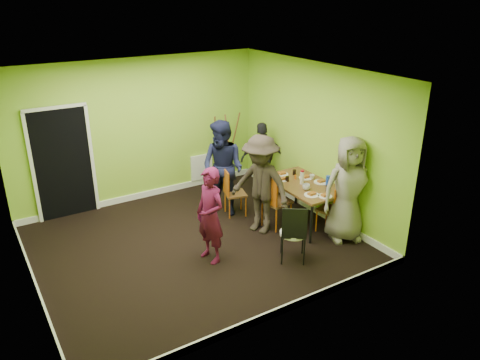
{
  "coord_description": "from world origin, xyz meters",
  "views": [
    {
      "loc": [
        -2.95,
        -6.2,
        3.96
      ],
      "look_at": [
        0.9,
        0.0,
        0.96
      ],
      "focal_mm": 35.0,
      "sensor_mm": 36.0,
      "label": 1
    }
  ],
  "objects_px": {
    "person_left_far": "(223,169)",
    "chair_back_end": "(262,165)",
    "chair_front_end": "(334,207)",
    "easel": "(226,150)",
    "dining_table": "(304,186)",
    "person_standing": "(210,216)",
    "thermos": "(302,178)",
    "person_front_end": "(348,189)",
    "chair_left_far": "(231,190)",
    "person_back_end": "(262,158)",
    "chair_bentwood": "(294,231)",
    "chair_left_near": "(273,198)",
    "person_left_near": "(260,185)",
    "orange_bottle": "(295,177)",
    "blue_bottle": "(328,181)"
  },
  "relations": [
    {
      "from": "chair_left_near",
      "to": "blue_bottle",
      "type": "height_order",
      "value": "chair_left_near"
    },
    {
      "from": "chair_front_end",
      "to": "person_left_far",
      "type": "distance_m",
      "value": 2.12
    },
    {
      "from": "blue_bottle",
      "to": "chair_left_far",
      "type": "bearing_deg",
      "value": 136.08
    },
    {
      "from": "person_left_far",
      "to": "person_back_end",
      "type": "xyz_separation_m",
      "value": [
        1.16,
        0.41,
        -0.14
      ]
    },
    {
      "from": "person_standing",
      "to": "person_front_end",
      "type": "height_order",
      "value": "person_front_end"
    },
    {
      "from": "chair_back_end",
      "to": "chair_front_end",
      "type": "xyz_separation_m",
      "value": [
        0.13,
        -2.0,
        -0.15
      ]
    },
    {
      "from": "chair_back_end",
      "to": "orange_bottle",
      "type": "bearing_deg",
      "value": 67.76
    },
    {
      "from": "chair_front_end",
      "to": "chair_bentwood",
      "type": "height_order",
      "value": "chair_bentwood"
    },
    {
      "from": "chair_bentwood",
      "to": "person_front_end",
      "type": "relative_size",
      "value": 0.53
    },
    {
      "from": "easel",
      "to": "chair_back_end",
      "type": "bearing_deg",
      "value": -70.92
    },
    {
      "from": "person_front_end",
      "to": "blue_bottle",
      "type": "bearing_deg",
      "value": 102.97
    },
    {
      "from": "dining_table",
      "to": "chair_back_end",
      "type": "bearing_deg",
      "value": 88.19
    },
    {
      "from": "chair_left_near",
      "to": "person_standing",
      "type": "relative_size",
      "value": 0.67
    },
    {
      "from": "person_standing",
      "to": "orange_bottle",
      "type": "bearing_deg",
      "value": 93.66
    },
    {
      "from": "dining_table",
      "to": "chair_bentwood",
      "type": "relative_size",
      "value": 1.56
    },
    {
      "from": "thermos",
      "to": "person_front_end",
      "type": "distance_m",
      "value": 0.91
    },
    {
      "from": "chair_front_end",
      "to": "person_left_far",
      "type": "xyz_separation_m",
      "value": [
        -1.21,
        1.7,
        0.39
      ]
    },
    {
      "from": "orange_bottle",
      "to": "dining_table",
      "type": "bearing_deg",
      "value": -90.66
    },
    {
      "from": "person_front_end",
      "to": "orange_bottle",
      "type": "bearing_deg",
      "value": 121.39
    },
    {
      "from": "thermos",
      "to": "blue_bottle",
      "type": "relative_size",
      "value": 1.26
    },
    {
      "from": "easel",
      "to": "orange_bottle",
      "type": "bearing_deg",
      "value": -82.34
    },
    {
      "from": "chair_left_far",
      "to": "chair_bentwood",
      "type": "distance_m",
      "value": 1.9
    },
    {
      "from": "person_front_end",
      "to": "chair_back_end",
      "type": "bearing_deg",
      "value": 114.85
    },
    {
      "from": "chair_bentwood",
      "to": "person_front_end",
      "type": "distance_m",
      "value": 1.27
    },
    {
      "from": "person_left_far",
      "to": "chair_back_end",
      "type": "bearing_deg",
      "value": 81.3
    },
    {
      "from": "chair_left_far",
      "to": "person_back_end",
      "type": "distance_m",
      "value": 1.24
    },
    {
      "from": "easel",
      "to": "person_standing",
      "type": "distance_m",
      "value": 3.12
    },
    {
      "from": "chair_left_far",
      "to": "person_left_far",
      "type": "distance_m",
      "value": 0.43
    },
    {
      "from": "orange_bottle",
      "to": "person_standing",
      "type": "height_order",
      "value": "person_standing"
    },
    {
      "from": "easel",
      "to": "blue_bottle",
      "type": "distance_m",
      "value": 2.66
    },
    {
      "from": "easel",
      "to": "thermos",
      "type": "bearing_deg",
      "value": -84.3
    },
    {
      "from": "person_left_far",
      "to": "person_back_end",
      "type": "bearing_deg",
      "value": 84.93
    },
    {
      "from": "dining_table",
      "to": "person_standing",
      "type": "distance_m",
      "value": 2.05
    },
    {
      "from": "person_left_near",
      "to": "chair_bentwood",
      "type": "bearing_deg",
      "value": -29.43
    },
    {
      "from": "thermos",
      "to": "chair_left_far",
      "type": "bearing_deg",
      "value": 135.2
    },
    {
      "from": "chair_bentwood",
      "to": "person_standing",
      "type": "xyz_separation_m",
      "value": [
        -1.05,
        0.72,
        0.23
      ]
    },
    {
      "from": "blue_bottle",
      "to": "person_front_end",
      "type": "distance_m",
      "value": 0.58
    },
    {
      "from": "chair_left_far",
      "to": "person_standing",
      "type": "distance_m",
      "value": 1.62
    },
    {
      "from": "chair_bentwood",
      "to": "person_standing",
      "type": "bearing_deg",
      "value": -179.46
    },
    {
      "from": "thermos",
      "to": "chair_left_near",
      "type": "bearing_deg",
      "value": 171.44
    },
    {
      "from": "chair_front_end",
      "to": "person_back_end",
      "type": "xyz_separation_m",
      "value": [
        -0.05,
        2.11,
        0.25
      ]
    },
    {
      "from": "chair_front_end",
      "to": "easel",
      "type": "distance_m",
      "value": 2.97
    },
    {
      "from": "person_standing",
      "to": "person_left_near",
      "type": "distance_m",
      "value": 1.25
    },
    {
      "from": "dining_table",
      "to": "chair_left_near",
      "type": "xyz_separation_m",
      "value": [
        -0.6,
        0.1,
        -0.12
      ]
    },
    {
      "from": "person_standing",
      "to": "person_back_end",
      "type": "bearing_deg",
      "value": 118.59
    },
    {
      "from": "chair_front_end",
      "to": "person_front_end",
      "type": "relative_size",
      "value": 0.49
    },
    {
      "from": "chair_left_far",
      "to": "person_left_far",
      "type": "bearing_deg",
      "value": -136.73
    },
    {
      "from": "blue_bottle",
      "to": "chair_bentwood",
      "type": "bearing_deg",
      "value": -151.44
    },
    {
      "from": "chair_left_near",
      "to": "person_left_far",
      "type": "xyz_separation_m",
      "value": [
        -0.45,
        0.99,
        0.32
      ]
    },
    {
      "from": "dining_table",
      "to": "chair_bentwood",
      "type": "distance_m",
      "value": 1.4
    }
  ]
}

